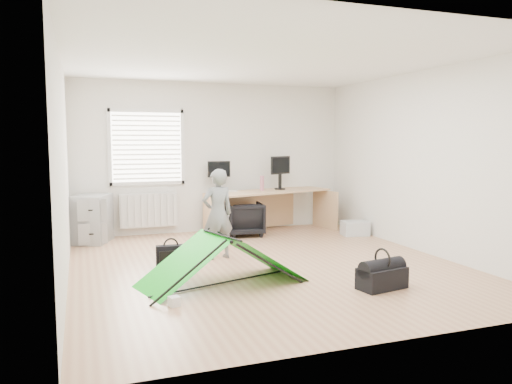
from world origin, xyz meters
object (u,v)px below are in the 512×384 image
object	(u,v)px
desk	(271,211)
kite	(222,260)
monitor_right	(280,177)
storage_crate	(355,228)
person	(218,214)
office_chair	(245,219)
filing_cabinet	(92,219)
duffel_bag	(382,278)
monitor_left	(219,180)
thermos	(262,183)
laptop_bag	(171,256)

from	to	relation	value
desk	kite	xyz separation A→B (m)	(-1.75, -2.92, -0.09)
monitor_right	storage_crate	world-z (taller)	monitor_right
person	storage_crate	world-z (taller)	person
office_chair	storage_crate	world-z (taller)	office_chair
filing_cabinet	duffel_bag	world-z (taller)	filing_cabinet
monitor_left	thermos	size ratio (longest dim) A/B	1.52
storage_crate	duffel_bag	world-z (taller)	storage_crate
thermos	monitor_right	bearing A→B (deg)	12.98
monitor_right	kite	size ratio (longest dim) A/B	0.25
desk	kite	bearing A→B (deg)	-135.00
thermos	filing_cabinet	bearing A→B (deg)	178.56
filing_cabinet	laptop_bag	bearing A→B (deg)	-43.49
desk	monitor_right	distance (m)	0.66
monitor_left	thermos	xyz separation A→B (m)	(0.74, -0.24, -0.06)
thermos	laptop_bag	bearing A→B (deg)	-135.54
monitor_right	office_chair	distance (m)	1.09
storage_crate	duffel_bag	bearing A→B (deg)	-115.33
duffel_bag	storage_crate	bearing A→B (deg)	54.15
office_chair	storage_crate	bearing A→B (deg)	168.26
duffel_bag	monitor_left	bearing A→B (deg)	91.12
filing_cabinet	office_chair	size ratio (longest dim) A/B	1.22
desk	storage_crate	size ratio (longest dim) A/B	4.98
filing_cabinet	duffel_bag	distance (m)	4.86
monitor_left	thermos	bearing A→B (deg)	-17.95
monitor_right	thermos	bearing A→B (deg)	168.81
desk	storage_crate	distance (m)	1.53
storage_crate	laptop_bag	bearing A→B (deg)	-161.90
desk	laptop_bag	bearing A→B (deg)	-152.33
monitor_right	kite	world-z (taller)	monitor_right
thermos	duffel_bag	xyz separation A→B (m)	(0.07, -3.73, -0.78)
monitor_left	filing_cabinet	bearing A→B (deg)	-175.54
desk	office_chair	world-z (taller)	desk
desk	duffel_bag	world-z (taller)	desk
desk	storage_crate	xyz separation A→B (m)	(1.27, -0.81, -0.26)
monitor_right	kite	bearing A→B (deg)	-147.12
filing_cabinet	kite	distance (m)	3.32
thermos	laptop_bag	xyz separation A→B (m)	(-2.01, -1.97, -0.75)
monitor_right	storage_crate	size ratio (longest dim) A/B	1.05
duffel_bag	office_chair	bearing A→B (deg)	87.13
monitor_right	laptop_bag	xyz separation A→B (m)	(-2.39, -2.06, -0.84)
thermos	kite	xyz separation A→B (m)	(-1.58, -2.95, -0.61)
office_chair	kite	size ratio (longest dim) A/B	0.35
kite	desk	bearing A→B (deg)	42.86
thermos	person	xyz separation A→B (m)	(-1.30, -1.70, -0.26)
thermos	storage_crate	bearing A→B (deg)	-30.40
person	laptop_bag	xyz separation A→B (m)	(-0.71, -0.27, -0.49)
filing_cabinet	laptop_bag	xyz separation A→B (m)	(0.94, -2.04, -0.24)
monitor_right	laptop_bag	size ratio (longest dim) A/B	1.21
kite	filing_cabinet	bearing A→B (deg)	98.10
person	laptop_bag	bearing A→B (deg)	10.35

